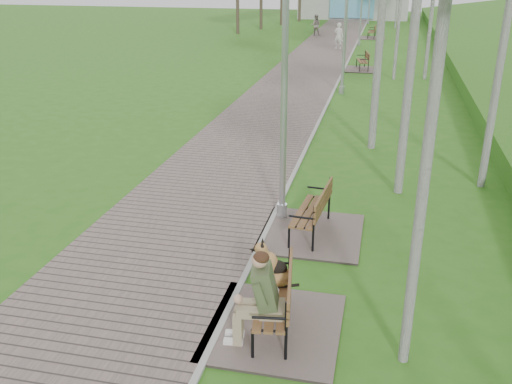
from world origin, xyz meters
TOP-DOWN VIEW (x-y plane):
  - ground at (0.00, 0.00)m, footprint 120.00×120.00m
  - walkway at (-1.75, 21.50)m, footprint 3.50×67.00m
  - kerb at (0.00, 21.50)m, footprint 0.10×67.00m
  - bench_main at (0.68, 0.36)m, footprint 1.90×2.11m
  - bench_second at (0.85, 3.62)m, footprint 1.94×2.15m
  - bench_third at (0.87, 22.49)m, footprint 1.74×1.94m
  - bench_far at (0.83, 35.42)m, footprint 1.81×2.01m
  - lamp_post_near at (0.18, 4.25)m, footprint 0.21×0.21m
  - lamp_post_second at (0.36, 16.70)m, footprint 0.22×0.22m
  - lamp_post_third at (0.19, 31.51)m, footprint 0.18×0.18m
  - pedestrian_near at (-0.95, 29.38)m, footprint 0.68×0.56m
  - pedestrian_far at (-3.20, 36.03)m, footprint 0.75×0.60m

SIDE VIEW (x-z plane):
  - ground at x=0.00m, z-range 0.00..0.00m
  - walkway at x=-1.75m, z-range 0.00..0.04m
  - kerb at x=0.00m, z-range 0.00..0.05m
  - bench_third at x=0.87m, z-range -0.34..0.73m
  - bench_far at x=0.83m, z-range -0.35..0.76m
  - bench_second at x=0.85m, z-range -0.37..0.82m
  - bench_main at x=0.68m, z-range -0.36..1.30m
  - pedestrian_far at x=-3.20m, z-range 0.00..1.47m
  - pedestrian_near at x=-0.95m, z-range 0.00..1.60m
  - lamp_post_third at x=0.19m, z-range -0.15..4.45m
  - lamp_post_near at x=0.18m, z-range -0.18..5.34m
  - lamp_post_second at x=0.36m, z-range -0.18..5.39m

